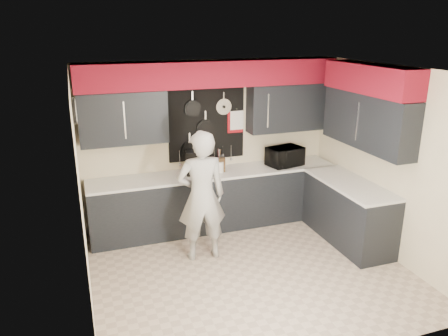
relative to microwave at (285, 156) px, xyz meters
name	(u,v)px	position (x,y,z in m)	size (l,w,h in m)	color
ground	(250,271)	(-1.16, -1.39, -1.07)	(4.00, 4.00, 0.00)	#C2AD97
back_wall_assembly	(213,100)	(-1.15, 0.21, 0.94)	(4.00, 0.36, 2.60)	#F8EBC0
right_wall_assembly	(371,113)	(0.70, -1.13, 0.87)	(0.36, 3.50, 2.60)	#F8EBC0
left_wall_assembly	(81,194)	(-3.15, -1.38, 0.26)	(0.05, 3.50, 2.60)	#F8EBC0
base_cabinets	(252,203)	(-0.67, -0.26, -0.61)	(3.95, 2.20, 0.92)	black
microwave	(285,156)	(0.00, 0.00, 0.00)	(0.55, 0.37, 0.30)	black
knife_block	(221,165)	(-1.06, 0.05, -0.04)	(0.10, 0.10, 0.22)	#332110
utensil_crock	(219,167)	(-1.11, 0.02, -0.07)	(0.13, 0.13, 0.17)	white
coffee_maker	(193,162)	(-1.51, 0.08, 0.03)	(0.26, 0.29, 0.36)	black
person	(201,196)	(-1.64, -0.82, -0.17)	(0.66, 0.43, 1.81)	#AAAAA8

